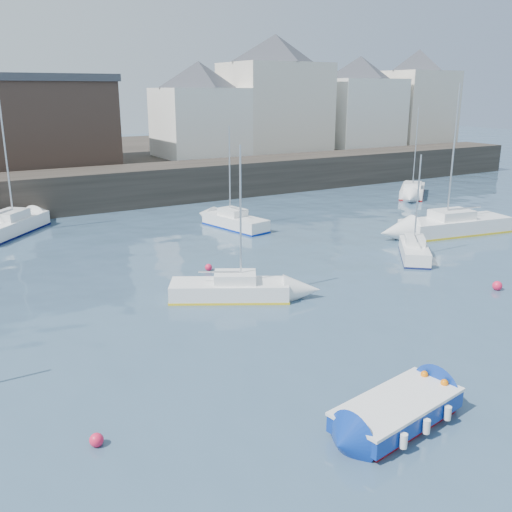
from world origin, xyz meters
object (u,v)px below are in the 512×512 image
sailboat_d (455,225)px  buoy_far (209,270)px  sailboat_c (414,250)px  sailboat_h (9,226)px  sailboat_g (412,190)px  buoy_near (97,446)px  sailboat_b (230,289)px  buoy_mid (497,290)px  sailboat_f (235,221)px  blue_dinghy (397,411)px

sailboat_d → buoy_far: 17.56m
sailboat_c → sailboat_d: (6.50, 2.79, 0.14)m
buoy_far → sailboat_h: bearing=120.0°
sailboat_c → sailboat_g: (14.52, 14.51, -0.00)m
sailboat_c → sailboat_h: sailboat_h is taller
sailboat_c → buoy_near: sailboat_c is taller
sailboat_b → buoy_near: (-8.32, -8.05, -0.45)m
sailboat_d → buoy_mid: sailboat_d is taller
sailboat_f → buoy_mid: size_ratio=15.05×
blue_dinghy → sailboat_h: 29.91m
sailboat_g → sailboat_b: bearing=-150.5°
blue_dinghy → buoy_mid: bearing=26.1°
blue_dinghy → sailboat_g: bearing=44.1°
sailboat_h → buoy_mid: sailboat_h is taller
sailboat_g → sailboat_h: (-33.41, 2.89, 0.12)m
sailboat_f → sailboat_h: sailboat_h is taller
sailboat_g → sailboat_h: bearing=175.1°
buoy_near → sailboat_b: bearing=44.0°
blue_dinghy → buoy_mid: size_ratio=9.47×
sailboat_h → blue_dinghy: bearing=-78.1°
sailboat_f → buoy_near: sailboat_f is taller
blue_dinghy → sailboat_d: size_ratio=0.45×
sailboat_g → sailboat_h: sailboat_h is taller
sailboat_f → sailboat_b: bearing=-119.4°
sailboat_c → buoy_near: bearing=-157.2°
buoy_far → sailboat_d: bearing=-3.3°
sailboat_b → sailboat_h: (-6.88, 17.90, 0.11)m
sailboat_d → buoy_near: (-26.83, -11.33, -0.58)m
sailboat_g → buoy_near: bearing=-146.5°
blue_dinghy → sailboat_h: size_ratio=0.50×
sailboat_d → sailboat_g: (8.02, 11.72, -0.14)m
blue_dinghy → buoy_far: size_ratio=11.41×
sailboat_b → sailboat_g: size_ratio=0.90×
sailboat_f → sailboat_c: bearing=-65.4°
sailboat_f → sailboat_g: size_ratio=0.89×
buoy_near → buoy_mid: size_ratio=0.83×
sailboat_h → buoy_far: sailboat_h is taller
sailboat_g → buoy_near: 41.79m
sailboat_d → sailboat_g: sailboat_d is taller
blue_dinghy → sailboat_b: 11.38m
sailboat_f → sailboat_g: (19.79, 3.01, -0.05)m
sailboat_b → buoy_near: bearing=-136.0°
sailboat_g → buoy_near: (-34.85, -23.05, -0.44)m
sailboat_c → sailboat_f: sailboat_f is taller
sailboat_g → buoy_mid: size_ratio=16.86×
sailboat_c → sailboat_g: bearing=45.0°
sailboat_f → buoy_near: 25.08m
sailboat_c → buoy_mid: bearing=-95.2°
sailboat_d → buoy_far: bearing=176.7°
sailboat_d → buoy_near: size_ratio=25.05×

